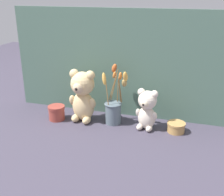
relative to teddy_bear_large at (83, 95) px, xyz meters
The scene contains 7 objects.
ground_plane 0.22m from the teddy_bear_large, ahead, with size 4.00×4.00×0.00m, color #3D3847.
backdrop_wall 0.26m from the teddy_bear_large, 40.97° to the left, with size 1.22×0.02×0.58m.
teddy_bear_large is the anchor object (origin of this frame).
teddy_bear_medium 0.35m from the teddy_bear_large, ahead, with size 0.12×0.11×0.21m.
flower_vase 0.17m from the teddy_bear_large, ahead, with size 0.13×0.13×0.31m.
decorative_tin_tall 0.51m from the teddy_bear_large, ahead, with size 0.09×0.09×0.05m.
decorative_tin_short 0.18m from the teddy_bear_large, 167.44° to the right, with size 0.09×0.09×0.08m.
Camera 1 is at (0.38, -1.26, 0.67)m, focal length 45.00 mm.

